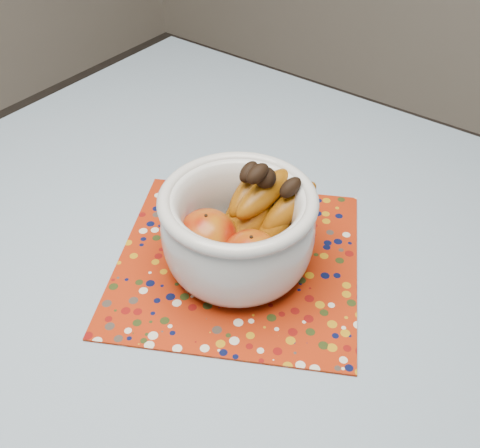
{
  "coord_description": "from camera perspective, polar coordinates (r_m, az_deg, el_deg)",
  "views": [
    {
      "loc": [
        0.4,
        -0.43,
        1.39
      ],
      "look_at": [
        0.02,
        0.06,
        0.85
      ],
      "focal_mm": 42.0,
      "sensor_mm": 36.0,
      "label": 1
    }
  ],
  "objects": [
    {
      "name": "tablecloth",
      "position": [
        0.87,
        -3.78,
        -6.15
      ],
      "size": [
        1.32,
        1.32,
        0.01
      ],
      "primitive_type": "cube",
      "color": "slate",
      "rests_on": "table"
    },
    {
      "name": "fruit_bowl",
      "position": [
        0.83,
        0.41,
        -0.07
      ],
      "size": [
        0.23,
        0.24,
        0.18
      ],
      "color": "silver",
      "rests_on": "placemat"
    },
    {
      "name": "placemat",
      "position": [
        0.89,
        -0.23,
        -3.69
      ],
      "size": [
        0.51,
        0.51,
        0.0
      ],
      "primitive_type": "cube",
      "rotation": [
        0.0,
        0.0,
        0.49
      ],
      "color": "#992108",
      "rests_on": "tablecloth"
    },
    {
      "name": "table",
      "position": [
        0.93,
        -3.56,
        -9.56
      ],
      "size": [
        1.2,
        1.2,
        0.75
      ],
      "color": "brown",
      "rests_on": "ground"
    }
  ]
}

